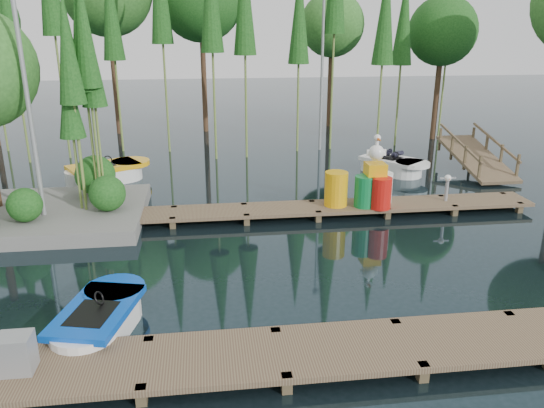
{
  "coord_description": "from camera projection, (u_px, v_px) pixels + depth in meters",
  "views": [
    {
      "loc": [
        -1.07,
        -11.75,
        5.28
      ],
      "look_at": [
        0.5,
        0.5,
        1.1
      ],
      "focal_mm": 35.0,
      "sensor_mm": 36.0,
      "label": 1
    }
  ],
  "objects": [
    {
      "name": "ground_plane",
      "position": [
        254.0,
        254.0,
        12.86
      ],
      "size": [
        90.0,
        90.0,
        0.0
      ],
      "primitive_type": "plane",
      "color": "#1A2A30"
    },
    {
      "name": "near_dock",
      "position": [
        281.0,
        354.0,
        8.56
      ],
      "size": [
        18.0,
        1.5,
        0.5
      ],
      "color": "brown",
      "rests_on": "ground"
    },
    {
      "name": "far_dock",
      "position": [
        280.0,
        210.0,
        15.26
      ],
      "size": [
        15.0,
        1.2,
        0.5
      ],
      "color": "brown",
      "rests_on": "ground"
    },
    {
      "name": "island",
      "position": [
        7.0,
        108.0,
        14.17
      ],
      "size": [
        6.2,
        4.2,
        6.75
      ],
      "color": "slate",
      "rests_on": "ground"
    },
    {
      "name": "tree_screen",
      "position": [
        174.0,
        2.0,
        20.61
      ],
      "size": [
        34.42,
        18.53,
        10.31
      ],
      "color": "#482F1E",
      "rests_on": "ground"
    },
    {
      "name": "lamp_island",
      "position": [
        23.0,
        68.0,
        13.18
      ],
      "size": [
        0.3,
        0.3,
        7.25
      ],
      "color": "gray",
      "rests_on": "ground"
    },
    {
      "name": "lamp_rear",
      "position": [
        323.0,
        51.0,
        22.31
      ],
      "size": [
        0.3,
        0.3,
        7.25
      ],
      "color": "gray",
      "rests_on": "ground"
    },
    {
      "name": "ramp",
      "position": [
        476.0,
        157.0,
        19.87
      ],
      "size": [
        1.5,
        3.94,
        1.49
      ],
      "color": "brown",
      "rests_on": "ground"
    },
    {
      "name": "boat_blue",
      "position": [
        99.0,
        320.0,
        9.52
      ],
      "size": [
        1.7,
        2.71,
        0.84
      ],
      "rotation": [
        0.0,
        0.0,
        -0.24
      ],
      "color": "white",
      "rests_on": "ground"
    },
    {
      "name": "boat_yellow_far",
      "position": [
        106.0,
        173.0,
        18.71
      ],
      "size": [
        3.29,
        2.66,
        1.51
      ],
      "rotation": [
        0.0,
        0.0,
        0.16
      ],
      "color": "white",
      "rests_on": "ground"
    },
    {
      "name": "boat_white_far",
      "position": [
        392.0,
        166.0,
        19.82
      ],
      "size": [
        2.67,
        2.9,
        1.29
      ],
      "rotation": [
        0.0,
        0.0,
        -0.19
      ],
      "color": "white",
      "rests_on": "ground"
    },
    {
      "name": "utility_cabinet",
      "position": [
        16.0,
        353.0,
        7.95
      ],
      "size": [
        0.49,
        0.42,
        0.6
      ],
      "primitive_type": "cube",
      "color": "gray",
      "rests_on": "near_dock"
    },
    {
      "name": "yellow_barrel",
      "position": [
        336.0,
        189.0,
        15.27
      ],
      "size": [
        0.67,
        0.67,
        1.0
      ],
      "primitive_type": "cylinder",
      "color": "#EEA60C",
      "rests_on": "far_dock"
    },
    {
      "name": "drum_cluster",
      "position": [
        376.0,
        185.0,
        15.22
      ],
      "size": [
        1.21,
        1.11,
        2.08
      ],
      "color": "#0C7335",
      "rests_on": "far_dock"
    },
    {
      "name": "seagull_post",
      "position": [
        447.0,
        183.0,
        15.66
      ],
      "size": [
        0.5,
        0.27,
        0.8
      ],
      "color": "gray",
      "rests_on": "far_dock"
    }
  ]
}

